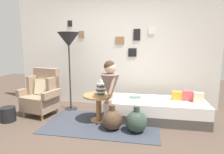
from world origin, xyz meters
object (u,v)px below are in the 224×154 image
Objects in this scene: person_child at (110,85)px; book_on_daybed at (135,97)px; demijohn_near at (112,120)px; floor_lamp at (69,42)px; magazine_basket at (8,114)px; side_table at (99,102)px; demijohn_far at (136,121)px; armchair at (42,94)px; daybed at (155,110)px; vase_striped at (101,88)px.

person_child is 5.42× the size of book_on_daybed.
demijohn_near is (-0.34, -0.69, -0.23)m from book_on_daybed.
magazine_basket is (-0.91, -0.90, -1.38)m from floor_lamp.
side_table reaches higher than demijohn_far.
side_table is 1.76m from magazine_basket.
floor_lamp reaches higher than armchair.
demijohn_far is at bearing -117.85° from daybed.
person_child is 4.26× the size of magazine_basket.
vase_striped reaches higher than magazine_basket.
armchair is 0.81× the size of person_child.
magazine_basket is (-1.97, -0.16, -0.63)m from person_child.
floor_lamp is 6.18× the size of magazine_basket.
floor_lamp is 1.89m from magazine_basket.
floor_lamp is 1.97m from demijohn_near.
vase_striped is 0.61× the size of demijohn_far.
demijohn_far is (2.01, -0.50, -0.25)m from armchair.
vase_striped is 0.16× the size of floor_lamp.
vase_striped is 0.93m from demijohn_far.
daybed reaches higher than magazine_basket.
side_table reaches higher than book_on_daybed.
daybed is at bearing 13.85° from side_table.
vase_striped is at bearing 133.07° from person_child.
floor_lamp is (-1.88, 0.28, 1.32)m from daybed.
armchair is 2.13× the size of demijohn_far.
book_on_daybed is 0.74m from demijohn_far.
vase_striped is (-1.04, -0.22, 0.43)m from daybed.
side_table is (1.26, -0.14, -0.06)m from armchair.
armchair is 4.41× the size of book_on_daybed.
demijohn_far is (0.48, -0.17, -0.58)m from person_child.
demijohn_far reaches higher than magazine_basket.
vase_striped is 0.67m from demijohn_near.
demijohn_far is at bearing -0.05° from magazine_basket.
demijohn_near is (0.33, -0.34, -0.19)m from side_table.
book_on_daybed is 0.79× the size of magazine_basket.
demijohn_near is (1.59, -0.49, -0.26)m from armchair.
book_on_daybed reaches higher than daybed.
floor_lamp is at bearing 44.82° from magazine_basket.
floor_lamp reaches higher than demijohn_near.
demijohn_near is (1.13, -0.89, -1.34)m from floor_lamp.
magazine_basket is at bearing -131.92° from armchair.
daybed is (2.34, 0.12, -0.24)m from armchair.
daybed is at bearing -8.44° from floor_lamp.
daybed is 0.96m from demijohn_near.
person_child is 2.70× the size of demijohn_near.
armchair reaches higher than book_on_daybed.
floor_lamp reaches higher than side_table.
demijohn_far is at bearing -13.98° from armchair.
book_on_daybed is (0.67, 0.34, 0.04)m from side_table.
person_child is 0.76m from book_on_daybed.
floor_lamp is 3.91× the size of demijohn_near.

